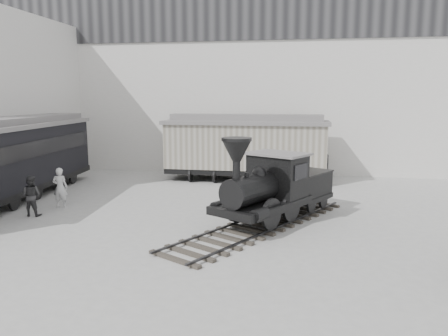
% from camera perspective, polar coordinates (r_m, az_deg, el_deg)
% --- Properties ---
extents(ground, '(90.00, 90.00, 0.00)m').
position_cam_1_polar(ground, '(13.87, -2.69, -10.56)').
color(ground, '#9E9E9B').
extents(north_wall, '(34.00, 2.51, 11.00)m').
position_cam_1_polar(north_wall, '(27.89, 3.76, 11.01)').
color(north_wall, silver).
rests_on(north_wall, ground).
extents(locomotive, '(6.44, 9.05, 3.29)m').
position_cam_1_polar(locomotive, '(16.49, 6.35, -3.00)').
color(locomotive, '#2F2C24').
rests_on(locomotive, ground).
extents(boxcar, '(9.20, 2.99, 3.75)m').
position_cam_1_polar(boxcar, '(24.61, 2.84, 2.89)').
color(boxcar, black).
rests_on(boxcar, ground).
extents(passenger_coach, '(3.69, 13.27, 3.51)m').
position_cam_1_polar(passenger_coach, '(21.84, -26.43, 1.03)').
color(passenger_coach, black).
rests_on(passenger_coach, ground).
extents(visitor_a, '(0.69, 0.51, 1.73)m').
position_cam_1_polar(visitor_a, '(19.98, -20.62, -2.40)').
color(visitor_a, silver).
rests_on(visitor_a, ground).
extents(visitor_b, '(0.82, 0.65, 1.63)m').
position_cam_1_polar(visitor_b, '(19.01, -23.90, -3.33)').
color(visitor_b, '#303031').
rests_on(visitor_b, ground).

